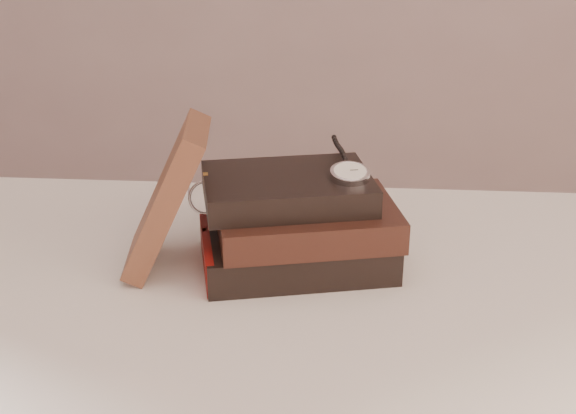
{
  "coord_description": "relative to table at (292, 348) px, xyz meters",
  "views": [
    {
      "loc": [
        0.05,
        -0.45,
        1.2
      ],
      "look_at": [
        -0.01,
        0.4,
        0.82
      ],
      "focal_mm": 48.92,
      "sensor_mm": 36.0,
      "label": 1
    }
  ],
  "objects": [
    {
      "name": "table",
      "position": [
        0.0,
        0.0,
        0.0
      ],
      "size": [
        1.0,
        0.6,
        0.75
      ],
      "color": "silver",
      "rests_on": "ground"
    },
    {
      "name": "book_stack",
      "position": [
        0.0,
        0.05,
        0.14
      ],
      "size": [
        0.26,
        0.2,
        0.11
      ],
      "color": "black",
      "rests_on": "table"
    },
    {
      "name": "journal",
      "position": [
        -0.15,
        0.03,
        0.18
      ],
      "size": [
        0.12,
        0.13,
        0.18
      ],
      "primitive_type": "cube",
      "rotation": [
        0.0,
        0.44,
        0.11
      ],
      "color": "#45261A",
      "rests_on": "table"
    },
    {
      "name": "pocket_watch",
      "position": [
        0.06,
        0.06,
        0.21
      ],
      "size": [
        0.06,
        0.15,
        0.02
      ],
      "color": "silver",
      "rests_on": "book_stack"
    },
    {
      "name": "eyeglasses",
      "position": [
        -0.09,
        0.1,
        0.16
      ],
      "size": [
        0.12,
        0.13,
        0.05
      ],
      "color": "silver",
      "rests_on": "book_stack"
    }
  ]
}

